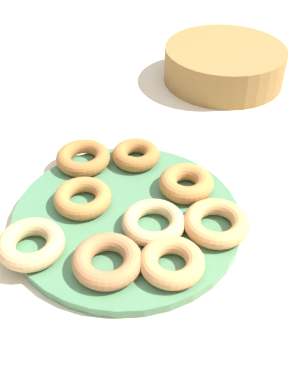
{
  "coord_description": "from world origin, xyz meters",
  "views": [
    {
      "loc": [
        0.43,
        -0.23,
        0.49
      ],
      "look_at": [
        0.0,
        0.03,
        0.04
      ],
      "focal_mm": 43.8,
      "sensor_mm": 36.0,
      "label": 1
    }
  ],
  "objects_px": {
    "donut_8": "(82,158)",
    "donut_4": "(31,244)",
    "donut_7": "(216,223)",
    "basket": "(224,64)",
    "donut_2": "(153,222)",
    "donut_plate": "(127,218)",
    "donut_1": "(187,184)",
    "donut_6": "(170,263)",
    "donut_0": "(83,198)",
    "donut_5": "(107,261)",
    "donut_3": "(136,155)"
  },
  "relations": [
    {
      "from": "donut_3",
      "to": "donut_4",
      "type": "distance_m",
      "value": 0.24
    },
    {
      "from": "donut_1",
      "to": "donut_7",
      "type": "bearing_deg",
      "value": -8.34
    },
    {
      "from": "donut_1",
      "to": "donut_2",
      "type": "distance_m",
      "value": 0.1
    },
    {
      "from": "donut_4",
      "to": "donut_5",
      "type": "xyz_separation_m",
      "value": [
        0.08,
        0.07,
        -0.0
      ]
    },
    {
      "from": "donut_2",
      "to": "donut_6",
      "type": "xyz_separation_m",
      "value": [
        0.07,
        -0.02,
        0.0
      ]
    },
    {
      "from": "donut_6",
      "to": "donut_7",
      "type": "bearing_deg",
      "value": 105.64
    },
    {
      "from": "donut_5",
      "to": "donut_4",
      "type": "bearing_deg",
      "value": -137.03
    },
    {
      "from": "donut_plate",
      "to": "donut_6",
      "type": "xyz_separation_m",
      "value": [
        0.12,
        -0.0,
        0.02
      ]
    },
    {
      "from": "donut_7",
      "to": "basket",
      "type": "distance_m",
      "value": 0.47
    },
    {
      "from": "donut_6",
      "to": "donut_1",
      "type": "bearing_deg",
      "value": 137.07
    },
    {
      "from": "donut_plate",
      "to": "donut_6",
      "type": "relative_size",
      "value": 3.94
    },
    {
      "from": "basket",
      "to": "donut_2",
      "type": "bearing_deg",
      "value": -50.09
    },
    {
      "from": "donut_3",
      "to": "donut_4",
      "type": "xyz_separation_m",
      "value": [
        0.1,
        -0.22,
        0.0
      ]
    },
    {
      "from": "donut_8",
      "to": "donut_7",
      "type": "bearing_deg",
      "value": 21.85
    },
    {
      "from": "donut_5",
      "to": "donut_8",
      "type": "distance_m",
      "value": 0.23
    },
    {
      "from": "donut_plate",
      "to": "donut_5",
      "type": "xyz_separation_m",
      "value": [
        0.07,
        -0.07,
        0.02
      ]
    },
    {
      "from": "donut_1",
      "to": "donut_7",
      "type": "xyz_separation_m",
      "value": [
        0.09,
        -0.01,
        -0.0
      ]
    },
    {
      "from": "donut_2",
      "to": "donut_3",
      "type": "bearing_deg",
      "value": 158.22
    },
    {
      "from": "donut_4",
      "to": "donut_7",
      "type": "relative_size",
      "value": 0.98
    },
    {
      "from": "donut_1",
      "to": "donut_2",
      "type": "bearing_deg",
      "value": -63.74
    },
    {
      "from": "donut_0",
      "to": "donut_3",
      "type": "xyz_separation_m",
      "value": [
        -0.05,
        0.12,
        0.0
      ]
    },
    {
      "from": "donut_plate",
      "to": "basket",
      "type": "bearing_deg",
      "value": 124.45
    },
    {
      "from": "donut_1",
      "to": "donut_4",
      "type": "distance_m",
      "value": 0.25
    },
    {
      "from": "donut_0",
      "to": "donut_1",
      "type": "xyz_separation_m",
      "value": [
        0.05,
        0.15,
        0.0
      ]
    },
    {
      "from": "donut_1",
      "to": "donut_6",
      "type": "relative_size",
      "value": 0.99
    },
    {
      "from": "donut_0",
      "to": "donut_1",
      "type": "height_order",
      "value": "donut_1"
    },
    {
      "from": "donut_2",
      "to": "donut_plate",
      "type": "bearing_deg",
      "value": -156.69
    },
    {
      "from": "donut_plate",
      "to": "donut_2",
      "type": "bearing_deg",
      "value": 23.31
    },
    {
      "from": "donut_2",
      "to": "donut_5",
      "type": "relative_size",
      "value": 0.97
    },
    {
      "from": "donut_0",
      "to": "basket",
      "type": "relative_size",
      "value": 0.34
    },
    {
      "from": "donut_3",
      "to": "basket",
      "type": "xyz_separation_m",
      "value": [
        -0.17,
        0.32,
        0.01
      ]
    },
    {
      "from": "donut_8",
      "to": "basket",
      "type": "bearing_deg",
      "value": 108.04
    },
    {
      "from": "donut_2",
      "to": "donut_8",
      "type": "xyz_separation_m",
      "value": [
        -0.19,
        -0.02,
        0.0
      ]
    },
    {
      "from": "donut_8",
      "to": "donut_4",
      "type": "bearing_deg",
      "value": -45.94
    },
    {
      "from": "basket",
      "to": "donut_1",
      "type": "bearing_deg",
      "value": -46.81
    },
    {
      "from": "donut_0",
      "to": "donut_5",
      "type": "xyz_separation_m",
      "value": [
        0.13,
        -0.03,
        0.0
      ]
    },
    {
      "from": "donut_5",
      "to": "basket",
      "type": "bearing_deg",
      "value": 126.49
    },
    {
      "from": "donut_2",
      "to": "donut_3",
      "type": "distance_m",
      "value": 0.16
    },
    {
      "from": "donut_2",
      "to": "donut_6",
      "type": "bearing_deg",
      "value": -16.56
    },
    {
      "from": "donut_6",
      "to": "basket",
      "type": "relative_size",
      "value": 0.33
    },
    {
      "from": "donut_plate",
      "to": "donut_4",
      "type": "xyz_separation_m",
      "value": [
        -0.01,
        -0.14,
        0.02
      ]
    },
    {
      "from": "donut_0",
      "to": "donut_4",
      "type": "relative_size",
      "value": 0.95
    },
    {
      "from": "donut_3",
      "to": "donut_4",
      "type": "height_order",
      "value": "same"
    },
    {
      "from": "donut_2",
      "to": "donut_3",
      "type": "height_order",
      "value": "donut_3"
    },
    {
      "from": "donut_7",
      "to": "basket",
      "type": "relative_size",
      "value": 0.36
    },
    {
      "from": "donut_1",
      "to": "donut_8",
      "type": "xyz_separation_m",
      "value": [
        -0.14,
        -0.11,
        -0.0
      ]
    },
    {
      "from": "donut_5",
      "to": "donut_2",
      "type": "bearing_deg",
      "value": 108.19
    },
    {
      "from": "donut_8",
      "to": "donut_2",
      "type": "bearing_deg",
      "value": 6.16
    },
    {
      "from": "donut_0",
      "to": "donut_7",
      "type": "xyz_separation_m",
      "value": [
        0.14,
        0.14,
        0.0
      ]
    },
    {
      "from": "donut_2",
      "to": "basket",
      "type": "height_order",
      "value": "basket"
    }
  ]
}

